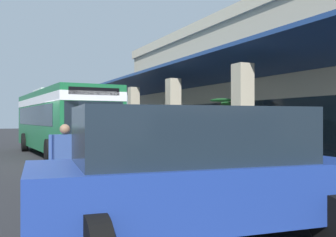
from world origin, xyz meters
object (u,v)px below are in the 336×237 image
Objects in this scene: parked_suv_blue at (195,172)px; transit_bus at (60,118)px; potted_palm at (234,152)px; pedestrian at (65,158)px.

transit_bus is at bearing 178.16° from parked_suv_blue.
transit_bus is 9.43m from potted_palm.
parked_suv_blue is 3.83m from pedestrian.
pedestrian is at bearing -8.86° from transit_bus.
potted_palm is at bearing 114.58° from pedestrian.
pedestrian is 0.66× the size of potted_palm.
transit_bus is 2.28× the size of parked_suv_blue.
transit_bus is 4.42× the size of potted_palm.
potted_palm is at bearing 141.55° from parked_suv_blue.
parked_suv_blue is 8.42m from potted_palm.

